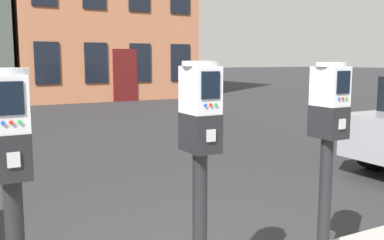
{
  "coord_description": "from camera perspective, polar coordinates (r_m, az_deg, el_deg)",
  "views": [
    {
      "loc": [
        -1.3,
        -2.31,
        1.66
      ],
      "look_at": [
        -0.05,
        -0.01,
        1.3
      ],
      "focal_mm": 40.41,
      "sensor_mm": 36.0,
      "label": 1
    }
  ],
  "objects": [
    {
      "name": "parking_meter_end_of_row",
      "position": [
        3.21,
        17.54,
        -1.08
      ],
      "size": [
        0.22,
        0.25,
        1.5
      ],
      "rotation": [
        0.0,
        0.0,
        -1.56
      ],
      "color": "black",
      "rests_on": "sidewalk_slab"
    },
    {
      "name": "parking_meter_near_kerb",
      "position": [
        2.26,
        -22.79,
        -5.42
      ],
      "size": [
        0.22,
        0.25,
        1.48
      ],
      "rotation": [
        0.0,
        0.0,
        -1.56
      ],
      "color": "black",
      "rests_on": "sidewalk_slab"
    },
    {
      "name": "parking_meter_twin_adjacent",
      "position": [
        2.57,
        1.08,
        -2.74
      ],
      "size": [
        0.22,
        0.25,
        1.51
      ],
      "rotation": [
        0.0,
        0.0,
        -1.56
      ],
      "color": "black",
      "rests_on": "sidewalk_slab"
    }
  ]
}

